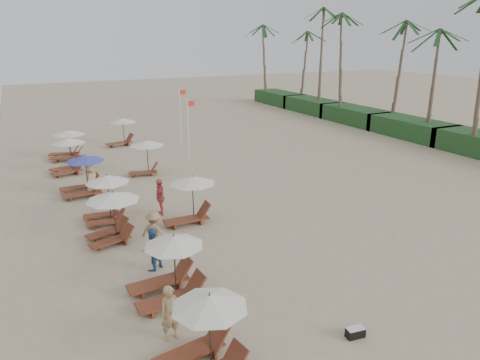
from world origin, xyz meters
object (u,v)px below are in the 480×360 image
lounger_station_6 (66,146)px  lounger_station_5 (67,157)px  beachgoer_far_b (91,179)px  flag_pole_near (188,125)px  lounger_station_4 (82,177)px  lounger_station_2 (110,215)px  beachgoer_mid_b (154,232)px  duffel_bag (355,332)px  lounger_station_0 (201,339)px  inland_station_0 (189,197)px  lounger_station_3 (105,199)px  inland_station_1 (145,153)px  inland_station_2 (121,130)px  beachgoer_far_a (160,197)px  beachgoer_mid_a (152,250)px  beachgoer_near (170,313)px  lounger_station_1 (166,273)px

lounger_station_6 → lounger_station_5: bearing=-95.5°
beachgoer_far_b → flag_pole_near: 9.58m
lounger_station_4 → lounger_station_6: (0.10, 8.53, -0.02)m
lounger_station_2 → lounger_station_4: bearing=92.2°
beachgoer_mid_b → duffel_bag: size_ratio=3.06×
lounger_station_0 → lounger_station_4: 16.16m
lounger_station_0 → inland_station_0: 10.22m
lounger_station_5 → lounger_station_4: bearing=-87.0°
lounger_station_0 → lounger_station_3: 11.52m
inland_station_1 → inland_station_2: (0.37, 8.89, -0.14)m
beachgoer_far_a → inland_station_0: bearing=43.5°
beachgoer_mid_a → lounger_station_3: bearing=-109.9°
lounger_station_2 → lounger_station_6: (-0.16, 15.38, -0.20)m
beachgoer_near → beachgoer_mid_b: 5.79m
lounger_station_4 → lounger_station_5: size_ratio=1.04×
inland_station_1 → beachgoer_mid_a: 12.79m
lounger_station_1 → beachgoer_near: lounger_station_1 is taller
lounger_station_1 → beachgoer_far_a: (2.02, 7.40, -0.01)m
lounger_station_4 → beachgoer_far_b: bearing=-26.2°
beachgoer_near → beachgoer_mid_a: beachgoer_near is taller
lounger_station_4 → beachgoer_far_b: (0.47, -0.23, -0.13)m
lounger_station_1 → lounger_station_3: size_ratio=1.14×
lounger_station_0 → beachgoer_mid_b: 7.43m
beachgoer_near → lounger_station_0: bearing=-85.9°
lounger_station_3 → beachgoer_mid_b: lounger_station_3 is taller
inland_station_2 → beachgoer_far_a: inland_station_2 is taller
lounger_station_4 → lounger_station_5: bearing=93.0°
beachgoer_mid_a → beachgoer_mid_b: beachgoer_mid_b is taller
lounger_station_0 → lounger_station_2: bearing=93.2°
beachgoer_mid_a → beachgoer_far_a: bearing=-137.1°
inland_station_0 → beachgoer_mid_b: inland_station_0 is taller
lounger_station_0 → lounger_station_2: size_ratio=1.01×
beachgoer_mid_b → duffel_bag: bearing=158.8°
lounger_station_4 → beachgoer_far_a: lounger_station_4 is taller
beachgoer_far_b → inland_station_1: bearing=-30.2°
lounger_station_1 → beachgoer_mid_b: lounger_station_1 is taller
beachgoer_near → beachgoer_mid_b: bearing=73.0°
lounger_station_3 → lounger_station_5: lounger_station_3 is taller
duffel_bag → flag_pole_near: flag_pole_near is taller
lounger_station_1 → duffel_bag: bearing=-46.1°
beachgoer_mid_b → lounger_station_2: bearing=-10.4°
lounger_station_0 → lounger_station_4: (-0.77, 16.14, 0.00)m
lounger_station_5 → inland_station_2: bearing=52.3°
beachgoer_mid_a → beachgoer_far_b: beachgoer_far_b is taller
lounger_station_2 → beachgoer_mid_b: bearing=-54.1°
lounger_station_5 → inland_station_1: lounger_station_5 is taller
lounger_station_3 → beachgoer_far_a: bearing=-5.4°
inland_station_1 → lounger_station_5: bearing=150.6°
lounger_station_1 → inland_station_0: size_ratio=0.95×
lounger_station_3 → lounger_station_6: bearing=91.5°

